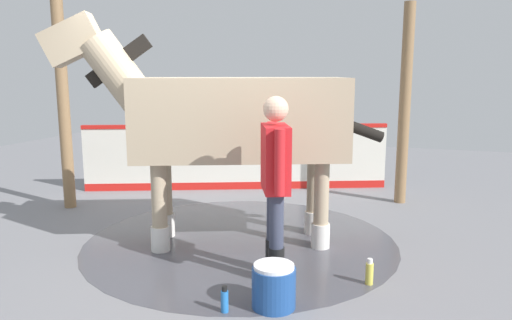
{
  "coord_description": "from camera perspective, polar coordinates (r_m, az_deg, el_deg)",
  "views": [
    {
      "loc": [
        2.04,
        -4.71,
        1.88
      ],
      "look_at": [
        0.56,
        -0.19,
        1.02
      ],
      "focal_mm": 34.39,
      "sensor_mm": 36.0,
      "label": 1
    }
  ],
  "objects": [
    {
      "name": "ground_plane",
      "position": [
        5.47,
        -5.06,
        -9.99
      ],
      "size": [
        16.0,
        16.0,
        0.02
      ],
      "primitive_type": "cube",
      "color": "gray"
    },
    {
      "name": "bottle_spray",
      "position": [
        4.03,
        -3.67,
        -15.97
      ],
      "size": [
        0.06,
        0.06,
        0.22
      ],
      "color": "blue",
      "rests_on": "ground"
    },
    {
      "name": "horse",
      "position": [
        5.27,
        -3.22,
        4.69
      ],
      "size": [
        3.44,
        1.68,
        2.48
      ],
      "rotation": [
        0.0,
        0.0,
        -2.77
      ],
      "color": "tan",
      "rests_on": "ground"
    },
    {
      "name": "wet_patch",
      "position": [
        5.58,
        -1.79,
        -9.42
      ],
      "size": [
        3.46,
        3.46,
        0.0
      ],
      "primitive_type": "cylinder",
      "color": "#4C4C54",
      "rests_on": "ground"
    },
    {
      "name": "wash_bucket",
      "position": [
        4.07,
        2.08,
        -14.45
      ],
      "size": [
        0.36,
        0.36,
        0.36
      ],
      "color": "#1E478C",
      "rests_on": "ground"
    },
    {
      "name": "handler",
      "position": [
        4.37,
        2.26,
        -1.84
      ],
      "size": [
        0.39,
        0.63,
        1.67
      ],
      "rotation": [
        0.0,
        0.0,
        0.4
      ],
      "color": "black",
      "rests_on": "ground"
    },
    {
      "name": "bottle_shampoo",
      "position": [
        4.6,
        13.06,
        -12.64
      ],
      "size": [
        0.07,
        0.07,
        0.24
      ],
      "color": "#D8CC4C",
      "rests_on": "ground"
    },
    {
      "name": "roof_post_near",
      "position": [
        7.18,
        -21.48,
        5.8
      ],
      "size": [
        0.16,
        0.16,
        2.82
      ],
      "primitive_type": "cylinder",
      "color": "olive",
      "rests_on": "ground"
    },
    {
      "name": "barrier_wall",
      "position": [
        7.88,
        -2.26,
        0.06
      ],
      "size": [
        4.54,
        1.84,
        1.05
      ],
      "color": "silver",
      "rests_on": "ground"
    },
    {
      "name": "roof_post_far",
      "position": [
        7.26,
        16.91,
        6.11
      ],
      "size": [
        0.16,
        0.16,
        2.82
      ],
      "primitive_type": "cylinder",
      "color": "olive",
      "rests_on": "ground"
    }
  ]
}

